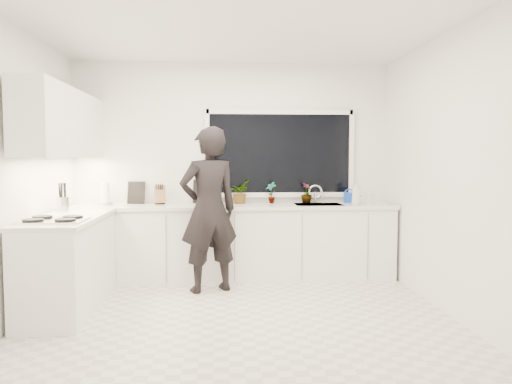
{
  "coord_description": "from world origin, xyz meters",
  "views": [
    {
      "loc": [
        -0.17,
        -4.65,
        1.5
      ],
      "look_at": [
        0.2,
        0.4,
        1.15
      ],
      "focal_mm": 35.0,
      "sensor_mm": 36.0,
      "label": 1
    }
  ],
  "objects": [
    {
      "name": "person",
      "position": [
        -0.29,
        0.9,
        0.92
      ],
      "size": [
        0.78,
        0.65,
        1.84
      ],
      "primitive_type": "imported",
      "rotation": [
        0.0,
        0.0,
        3.51
      ],
      "color": "black",
      "rests_on": "floor"
    },
    {
      "name": "wall_back",
      "position": [
        0.0,
        1.76,
        1.35
      ],
      "size": [
        4.0,
        0.02,
        2.7
      ],
      "primitive_type": "cube",
      "color": "white",
      "rests_on": "ground"
    },
    {
      "name": "wall_right",
      "position": [
        2.01,
        0.0,
        1.35
      ],
      "size": [
        0.02,
        3.5,
        2.7
      ],
      "primitive_type": "cube",
      "color": "white",
      "rests_on": "ground"
    },
    {
      "name": "knife_block",
      "position": [
        -0.92,
        1.59,
        1.03
      ],
      "size": [
        0.15,
        0.13,
        0.22
      ],
      "primitive_type": "cube",
      "rotation": [
        0.0,
        0.0,
        0.21
      ],
      "color": "brown",
      "rests_on": "countertop_back"
    },
    {
      "name": "stovetop",
      "position": [
        -1.69,
        -0.0,
        0.94
      ],
      "size": [
        0.56,
        0.48,
        0.03
      ],
      "primitive_type": "cube",
      "color": "black",
      "rests_on": "countertop_left"
    },
    {
      "name": "faucet",
      "position": [
        1.05,
        1.65,
        1.03
      ],
      "size": [
        0.03,
        0.03,
        0.22
      ],
      "primitive_type": "cylinder",
      "color": "silver",
      "rests_on": "countertop_back"
    },
    {
      "name": "soap_bottles",
      "position": [
        1.54,
        1.3,
        1.05
      ],
      "size": [
        0.3,
        0.15,
        0.29
      ],
      "color": "#D8BF66",
      "rests_on": "countertop_back"
    },
    {
      "name": "base_cabinets_back",
      "position": [
        0.0,
        1.45,
        0.44
      ],
      "size": [
        3.92,
        0.58,
        0.88
      ],
      "primitive_type": "cube",
      "color": "white",
      "rests_on": "floor"
    },
    {
      "name": "countertop_back",
      "position": [
        0.0,
        1.44,
        0.9
      ],
      "size": [
        3.94,
        0.62,
        0.04
      ],
      "primitive_type": "cube",
      "color": "silver",
      "rests_on": "base_cabinets_back"
    },
    {
      "name": "paper_towel_roll",
      "position": [
        -1.58,
        1.55,
        1.05
      ],
      "size": [
        0.13,
        0.13,
        0.26
      ],
      "primitive_type": "cylinder",
      "rotation": [
        0.0,
        0.0,
        0.18
      ],
      "color": "white",
      "rests_on": "countertop_back"
    },
    {
      "name": "countertop_left",
      "position": [
        -1.67,
        0.35,
        0.9
      ],
      "size": [
        0.62,
        1.6,
        0.04
      ],
      "primitive_type": "cube",
      "color": "silver",
      "rests_on": "base_cabinets_left"
    },
    {
      "name": "ceiling",
      "position": [
        0.0,
        0.0,
        2.71
      ],
      "size": [
        4.0,
        3.5,
        0.02
      ],
      "primitive_type": "cube",
      "color": "white",
      "rests_on": "wall_back"
    },
    {
      "name": "floor",
      "position": [
        0.0,
        0.0,
        -0.01
      ],
      "size": [
        4.0,
        3.5,
        0.02
      ],
      "primitive_type": "cube",
      "color": "beige",
      "rests_on": "ground"
    },
    {
      "name": "herb_plants",
      "position": [
        0.2,
        1.61,
        1.06
      ],
      "size": [
        1.36,
        0.3,
        0.3
      ],
      "color": "#26662D",
      "rests_on": "countertop_back"
    },
    {
      "name": "watering_can",
      "position": [
        1.48,
        1.61,
        0.98
      ],
      "size": [
        0.17,
        0.17,
        0.13
      ],
      "primitive_type": "cylinder",
      "rotation": [
        0.0,
        0.0,
        0.23
      ],
      "color": "#1345BB",
      "rests_on": "countertop_back"
    },
    {
      "name": "pizza_tray",
      "position": [
        -0.23,
        1.42,
        0.94
      ],
      "size": [
        0.46,
        0.37,
        0.03
      ],
      "primitive_type": "cube",
      "rotation": [
        0.0,
        0.0,
        0.16
      ],
      "color": "silver",
      "rests_on": "countertop_back"
    },
    {
      "name": "picture_frame_small",
      "position": [
        -0.39,
        1.69,
        1.07
      ],
      "size": [
        0.25,
        0.06,
        0.3
      ],
      "primitive_type": "cube",
      "rotation": [
        0.0,
        0.0,
        -0.16
      ],
      "color": "black",
      "rests_on": "countertop_back"
    },
    {
      "name": "window",
      "position": [
        0.6,
        1.73,
        1.55
      ],
      "size": [
        1.8,
        0.02,
        1.0
      ],
      "primitive_type": "cube",
      "color": "black",
      "rests_on": "wall_back"
    },
    {
      "name": "upper_cabinets",
      "position": [
        -1.79,
        0.7,
        1.85
      ],
      "size": [
        0.34,
        2.1,
        0.7
      ],
      "primitive_type": "cube",
      "color": "white",
      "rests_on": "wall_left"
    },
    {
      "name": "pizza",
      "position": [
        -0.23,
        1.42,
        0.95
      ],
      "size": [
        0.41,
        0.33,
        0.01
      ],
      "primitive_type": "cube",
      "rotation": [
        0.0,
        0.0,
        0.16
      ],
      "color": "#B02617",
      "rests_on": "pizza_tray"
    },
    {
      "name": "picture_frame_large",
      "position": [
        -1.22,
        1.69,
        1.06
      ],
      "size": [
        0.22,
        0.06,
        0.28
      ],
      "primitive_type": "cube",
      "rotation": [
        0.0,
        0.0,
        -0.2
      ],
      "color": "black",
      "rests_on": "countertop_back"
    },
    {
      "name": "base_cabinets_left",
      "position": [
        -1.67,
        0.35,
        0.44
      ],
      "size": [
        0.58,
        1.6,
        0.88
      ],
      "primitive_type": "cube",
      "color": "white",
      "rests_on": "floor"
    },
    {
      "name": "utensil_crock",
      "position": [
        -1.85,
        0.8,
        1.0
      ],
      "size": [
        0.16,
        0.16,
        0.16
      ],
      "primitive_type": "cylinder",
      "rotation": [
        0.0,
        0.0,
        -0.32
      ],
      "color": "#B1B2B6",
      "rests_on": "countertop_left"
    },
    {
      "name": "wall_left",
      "position": [
        -2.01,
        0.0,
        1.35
      ],
      "size": [
        0.02,
        3.5,
        2.7
      ],
      "primitive_type": "cube",
      "color": "white",
      "rests_on": "ground"
    },
    {
      "name": "sink",
      "position": [
        1.05,
        1.45,
        0.87
      ],
      "size": [
        0.58,
        0.42,
        0.14
      ],
      "primitive_type": "cube",
      "color": "silver",
      "rests_on": "countertop_back"
    }
  ]
}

